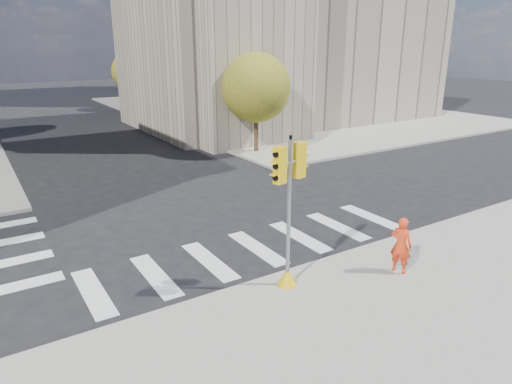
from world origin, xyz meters
TOP-DOWN VIEW (x-y plane):
  - ground at (0.00, 0.00)m, footprint 160.00×160.00m
  - sidewalk_far_right at (20.00, 26.00)m, footprint 28.00×40.00m
  - civic_building at (15.59, 19.12)m, footprint 26.00×16.00m
  - tree_re_near at (7.50, 10.00)m, footprint 4.20×4.20m
  - tree_re_mid at (7.50, 22.00)m, footprint 4.60×4.60m
  - tree_re_far at (7.50, 34.00)m, footprint 4.00×4.00m
  - lamp_near at (8.00, 14.00)m, footprint 0.35×0.18m
  - lamp_far at (8.00, 28.00)m, footprint 0.35×0.18m
  - traffic_signal at (-0.86, -4.74)m, footprint 1.08×0.56m
  - photographer at (2.38, -5.88)m, footprint 0.59×0.72m

SIDE VIEW (x-z plane):
  - ground at x=0.00m, z-range 0.00..0.00m
  - sidewalk_far_right at x=20.00m, z-range 0.00..0.15m
  - photographer at x=2.38m, z-range 0.15..1.86m
  - traffic_signal at x=-0.86m, z-range -0.19..4.04m
  - tree_re_far at x=7.50m, z-range 0.93..6.80m
  - tree_re_near at x=7.50m, z-range 0.97..7.13m
  - tree_re_mid at x=7.50m, z-range 1.02..7.68m
  - lamp_near at x=8.00m, z-range 0.52..8.63m
  - lamp_far at x=8.00m, z-range 0.52..8.63m
  - civic_building at x=15.59m, z-range -2.43..16.96m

